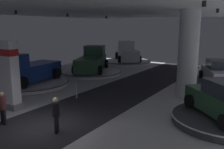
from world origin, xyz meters
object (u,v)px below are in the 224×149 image
display_platform_mid_right (223,119)px  display_car_far_right (219,73)px  brand_sign_pylon (9,74)px  pickup_truck_deep_left (127,53)px  visitor_walking_far (56,113)px  display_platform_far_left (92,72)px  pickup_truck_far_left (92,61)px  visitor_walking_near (2,106)px  display_platform_mid_left (30,83)px  pickup_truck_mid_left (26,70)px  display_platform_far_right (218,84)px  column_right (188,55)px  display_platform_deep_left (127,62)px

display_platform_mid_right → display_car_far_right: bearing=101.3°
brand_sign_pylon → pickup_truck_deep_left: brand_sign_pylon is taller
visitor_walking_far → display_car_far_right: bearing=70.7°
display_platform_far_left → display_platform_mid_right: size_ratio=1.20×
brand_sign_pylon → display_platform_mid_right: size_ratio=0.79×
pickup_truck_deep_left → visitor_walking_far: (7.29, -19.22, -0.39)m
pickup_truck_far_left → visitor_walking_near: (4.28, -12.40, -0.31)m
display_platform_far_left → display_platform_mid_left: display_platform_mid_left is taller
display_platform_far_left → pickup_truck_mid_left: (-1.13, -6.66, 1.07)m
display_platform_far_left → pickup_truck_mid_left: 6.84m
brand_sign_pylon → display_platform_far_right: 14.60m
visitor_walking_near → visitor_walking_far: size_ratio=1.00×
column_right → display_platform_far_right: 4.87m
display_platform_deep_left → visitor_walking_far: visitor_walking_far is taller
display_car_far_right → visitor_walking_near: (-7.08, -13.15, -0.18)m
pickup_truck_far_left → visitor_walking_far: 13.64m
display_platform_far_left → visitor_walking_near: (4.14, -12.11, 0.75)m
display_platform_mid_left → pickup_truck_mid_left: size_ratio=1.08×
visitor_walking_far → display_platform_mid_left: bearing=147.7°
display_platform_mid_right → visitor_walking_far: bearing=-139.6°
brand_sign_pylon → visitor_walking_near: 2.57m
column_right → display_platform_mid_right: (2.78, -3.53, -2.54)m
display_platform_far_right → column_right: bearing=-108.3°
display_platform_deep_left → display_platform_mid_left: size_ratio=0.95×
column_right → display_platform_mid_right: column_right is taller
column_right → brand_sign_pylon: (-7.50, -7.59, -0.80)m
brand_sign_pylon → visitor_walking_far: 4.64m
column_right → pickup_truck_deep_left: 14.97m
visitor_walking_far → display_platform_far_right: bearing=70.6°
display_platform_far_right → pickup_truck_mid_left: pickup_truck_mid_left is taller
pickup_truck_deep_left → pickup_truck_mid_left: 14.48m
pickup_truck_far_left → display_platform_deep_left: 7.33m
display_platform_far_left → visitor_walking_near: 12.82m
brand_sign_pylon → display_platform_deep_left: (-2.66, 18.04, -1.75)m
display_car_far_right → display_platform_mid_right: bearing=-78.7°
brand_sign_pylon → display_platform_far_left: 10.92m
pickup_truck_far_left → column_right: bearing=-17.6°
visitor_walking_near → brand_sign_pylon: bearing=136.7°
pickup_truck_deep_left → pickup_truck_mid_left: bearing=-92.8°
pickup_truck_mid_left → pickup_truck_far_left: bearing=81.9°
display_platform_mid_left → display_platform_mid_right: bearing=-0.4°
display_platform_far_left → display_car_far_right: display_car_far_right is taller
pickup_truck_far_left → display_platform_mid_left: 6.79m
display_platform_far_left → display_platform_far_right: (11.23, 1.01, 0.02)m
brand_sign_pylon → display_platform_mid_left: (-3.60, 4.16, -1.79)m
pickup_truck_far_left → display_platform_mid_right: 14.54m
display_platform_far_right → pickup_truck_far_left: bearing=-176.4°
display_platform_far_left → pickup_truck_deep_left: 7.90m
pickup_truck_far_left → pickup_truck_deep_left: (-0.29, 7.51, 0.08)m
column_right → pickup_truck_mid_left: column_right is taller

